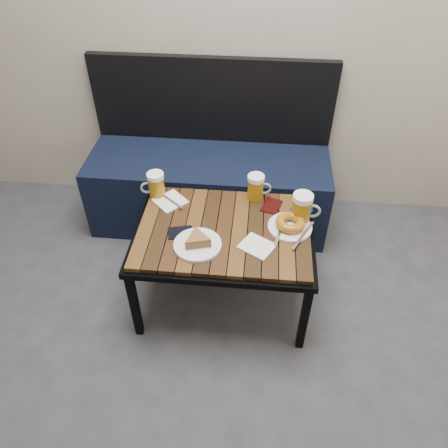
# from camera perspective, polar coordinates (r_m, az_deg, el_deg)

# --- Properties ---
(bench) EXTENTS (1.40, 0.50, 0.95)m
(bench) POSITION_cam_1_polar(r_m,az_deg,el_deg) (2.66, -1.90, 5.58)
(bench) COLOR black
(bench) RESTS_ON ground
(cafe_table) EXTENTS (0.84, 0.62, 0.47)m
(cafe_table) POSITION_cam_1_polar(r_m,az_deg,el_deg) (2.06, 0.00, -1.50)
(cafe_table) COLOR black
(cafe_table) RESTS_ON ground
(beer_mug_left) EXTENTS (0.13, 0.10, 0.13)m
(beer_mug_left) POSITION_cam_1_polar(r_m,az_deg,el_deg) (2.21, -8.91, 5.07)
(beer_mug_left) COLOR #A36C0D
(beer_mug_left) RESTS_ON cafe_table
(beer_mug_centre) EXTENTS (0.13, 0.09, 0.13)m
(beer_mug_centre) POSITION_cam_1_polar(r_m,az_deg,el_deg) (2.17, 4.21, 4.86)
(beer_mug_centre) COLOR #A36C0D
(beer_mug_centre) RESTS_ON cafe_table
(beer_mug_right) EXTENTS (0.14, 0.09, 0.15)m
(beer_mug_right) POSITION_cam_1_polar(r_m,az_deg,el_deg) (2.06, 10.19, 2.06)
(beer_mug_right) COLOR #A36C0D
(beer_mug_right) RESTS_ON cafe_table
(plate_pie) EXTENTS (0.21, 0.21, 0.06)m
(plate_pie) POSITION_cam_1_polar(r_m,az_deg,el_deg) (1.93, -3.49, -2.37)
(plate_pie) COLOR white
(plate_pie) RESTS_ON cafe_table
(plate_bagel) EXTENTS (0.22, 0.26, 0.06)m
(plate_bagel) POSITION_cam_1_polar(r_m,az_deg,el_deg) (2.04, 8.63, -0.07)
(plate_bagel) COLOR white
(plate_bagel) RESTS_ON cafe_table
(napkin_left) EXTENTS (0.19, 0.19, 0.01)m
(napkin_left) POSITION_cam_1_polar(r_m,az_deg,el_deg) (2.19, -7.03, 2.98)
(napkin_left) COLOR white
(napkin_left) RESTS_ON cafe_table
(napkin_right) EXTENTS (0.18, 0.17, 0.01)m
(napkin_right) POSITION_cam_1_polar(r_m,az_deg,el_deg) (1.94, 4.32, -2.91)
(napkin_right) COLOR white
(napkin_right) RESTS_ON cafe_table
(passport_navy) EXTENTS (0.13, 0.10, 0.01)m
(passport_navy) POSITION_cam_1_polar(r_m,az_deg,el_deg) (2.02, -5.72, -1.10)
(passport_navy) COLOR black
(passport_navy) RESTS_ON cafe_table
(passport_burgundy) EXTENTS (0.11, 0.14, 0.01)m
(passport_burgundy) POSITION_cam_1_polar(r_m,az_deg,el_deg) (2.17, 6.23, 2.38)
(passport_burgundy) COLOR black
(passport_burgundy) RESTS_ON cafe_table
(knit_pouch) EXTENTS (0.11, 0.08, 0.05)m
(knit_pouch) POSITION_cam_1_polar(r_m,az_deg,el_deg) (2.13, 10.07, 1.85)
(knit_pouch) COLOR navy
(knit_pouch) RESTS_ON cafe_table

